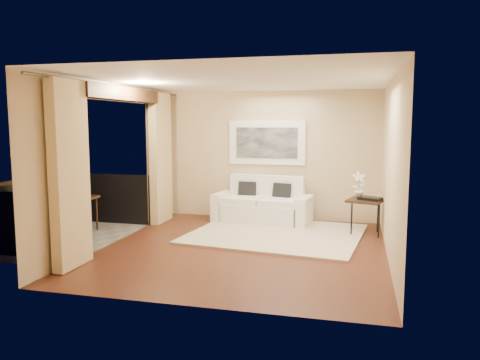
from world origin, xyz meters
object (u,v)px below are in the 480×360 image
(sofa, at_px, (263,206))
(ice_bucket, at_px, (72,190))
(side_table, at_px, (365,202))
(balcony_chair_far, at_px, (44,209))
(orchid, at_px, (359,185))
(bistro_table, at_px, (79,201))
(balcony_chair_near, at_px, (19,208))

(sofa, distance_m, ice_bucket, 3.76)
(side_table, bearing_deg, sofa, 163.71)
(sofa, distance_m, balcony_chair_far, 4.19)
(orchid, height_order, ice_bucket, orchid)
(sofa, relative_size, bistro_table, 3.06)
(side_table, height_order, bistro_table, bistro_table)
(orchid, xyz_separation_m, balcony_chair_near, (-5.45, -2.36, -0.27))
(bistro_table, distance_m, balcony_chair_near, 1.18)
(bistro_table, distance_m, balcony_chair_far, 0.60)
(balcony_chair_near, bearing_deg, ice_bucket, 99.88)
(balcony_chair_far, bearing_deg, balcony_chair_near, 107.96)
(orchid, height_order, balcony_chair_near, orchid)
(sofa, height_order, orchid, orchid)
(balcony_chair_far, xyz_separation_m, balcony_chair_near, (0.06, -0.71, 0.14))
(balcony_chair_far, distance_m, ice_bucket, 0.61)
(side_table, xyz_separation_m, orchid, (-0.12, 0.13, 0.31))
(orchid, relative_size, balcony_chair_far, 0.58)
(orchid, distance_m, ice_bucket, 5.39)
(balcony_chair_far, bearing_deg, sofa, -136.36)
(balcony_chair_near, bearing_deg, side_table, 40.92)
(bistro_table, xyz_separation_m, balcony_chair_near, (-0.38, -1.12, 0.04))
(orchid, bearing_deg, balcony_chair_near, -156.54)
(orchid, xyz_separation_m, ice_bucket, (-5.26, -1.17, -0.13))
(balcony_chair_near, bearing_deg, bistro_table, 90.29)
(side_table, height_order, balcony_chair_far, balcony_chair_far)
(sofa, relative_size, balcony_chair_near, 1.90)
(side_table, distance_m, orchid, 0.35)
(sofa, distance_m, orchid, 2.03)
(ice_bucket, bearing_deg, balcony_chair_far, -117.37)
(bistro_table, bearing_deg, balcony_chair_near, -108.76)
(balcony_chair_near, distance_m, ice_bucket, 1.22)
(sofa, bearing_deg, balcony_chair_near, -135.23)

